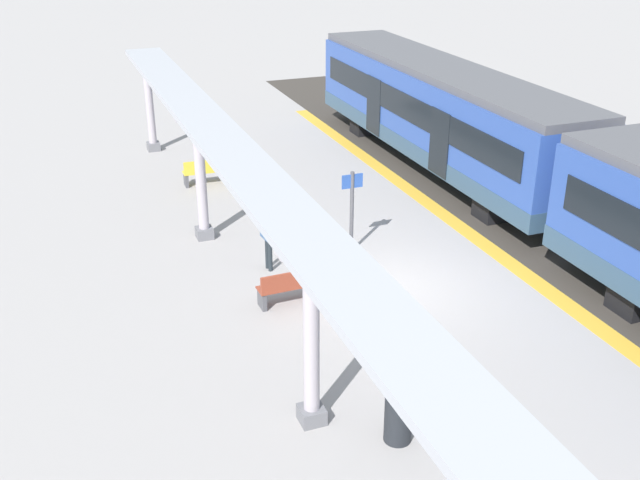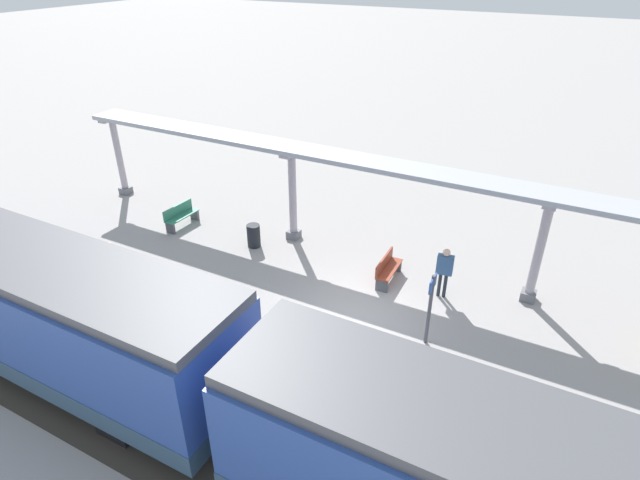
{
  "view_description": "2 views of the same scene",
  "coord_description": "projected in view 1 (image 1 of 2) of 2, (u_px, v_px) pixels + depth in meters",
  "views": [
    {
      "loc": [
        7.05,
        14.14,
        8.5
      ],
      "look_at": [
        1.74,
        0.2,
        1.64
      ],
      "focal_mm": 42.21,
      "sensor_mm": 36.0,
      "label": 1
    },
    {
      "loc": [
        -11.17,
        -4.77,
        9.5
      ],
      "look_at": [
        1.85,
        2.11,
        1.16
      ],
      "focal_mm": 28.91,
      "sensor_mm": 36.0,
      "label": 2
    }
  ],
  "objects": [
    {
      "name": "canopy_pillar_second",
      "position": [
        201.0,
        177.0,
        19.75
      ],
      "size": [
        1.1,
        0.44,
        3.45
      ],
      "color": "slate",
      "rests_on": "ground"
    },
    {
      "name": "canopy_pillar_nearest",
      "position": [
        149.0,
        103.0,
        26.78
      ],
      "size": [
        1.1,
        0.44,
        3.45
      ],
      "color": "slate",
      "rests_on": "ground"
    },
    {
      "name": "bench_near_end",
      "position": [
        207.0,
        171.0,
        24.09
      ],
      "size": [
        1.51,
        0.46,
        0.86
      ],
      "color": "gold",
      "rests_on": "ground"
    },
    {
      "name": "train_near_carriage",
      "position": [
        439.0,
        115.0,
        25.06
      ],
      "size": [
        2.65,
        14.28,
        3.48
      ],
      "color": "#2C4B9C",
      "rests_on": "ground"
    },
    {
      "name": "canopy_beam",
      "position": [
        243.0,
        164.0,
        15.28
      ],
      "size": [
        1.2,
        26.15,
        0.16
      ],
      "primitive_type": "cube",
      "color": "#A8AAB2",
      "rests_on": "canopy_pillar_nearest"
    },
    {
      "name": "tactile_edge_strip",
      "position": [
        513.0,
        265.0,
        18.98
      ],
      "size": [
        0.51,
        32.01,
        0.01
      ],
      "primitive_type": "cube",
      "color": "gold",
      "rests_on": "ground"
    },
    {
      "name": "trackbed",
      "position": [
        573.0,
        253.0,
        19.58
      ],
      "size": [
        3.2,
        44.01,
        0.01
      ],
      "primitive_type": "cube",
      "color": "#38332D",
      "rests_on": "ground"
    },
    {
      "name": "ground_plane",
      "position": [
        385.0,
        289.0,
        17.84
      ],
      "size": [
        176.0,
        176.0,
        0.0
      ],
      "primitive_type": "plane",
      "color": "#9A9594"
    },
    {
      "name": "platform_info_sign",
      "position": [
        352.0,
        204.0,
        19.17
      ],
      "size": [
        0.56,
        0.1,
        2.2
      ],
      "color": "#4C4C51",
      "rests_on": "ground"
    },
    {
      "name": "canopy_pillar_third",
      "position": [
        311.0,
        337.0,
        12.61
      ],
      "size": [
        1.1,
        0.44,
        3.45
      ],
      "color": "slate",
      "rests_on": "ground"
    },
    {
      "name": "bench_far_end",
      "position": [
        291.0,
        287.0,
        17.0
      ],
      "size": [
        1.51,
        0.49,
        0.86
      ],
      "color": "brown",
      "rests_on": "ground"
    },
    {
      "name": "passenger_by_the_benches",
      "position": [
        268.0,
        230.0,
        18.32
      ],
      "size": [
        0.28,
        0.52,
        1.71
      ],
      "color": "#20282D",
      "rests_on": "ground"
    },
    {
      "name": "trash_bin",
      "position": [
        398.0,
        419.0,
        12.72
      ],
      "size": [
        0.48,
        0.48,
        0.86
      ],
      "primitive_type": "cylinder",
      "color": "black",
      "rests_on": "ground"
    }
  ]
}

